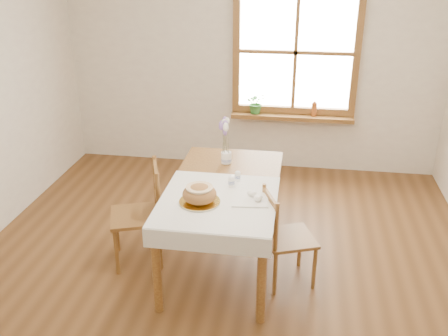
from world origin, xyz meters
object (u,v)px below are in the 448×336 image
Objects in this scene: bread_plate at (200,202)px; flower_vase at (226,158)px; dining_table at (224,194)px; chair_left at (136,214)px; chair_right at (289,237)px.

flower_vase is (0.08, 0.81, 0.03)m from bread_plate.
dining_table is 0.46m from flower_vase.
bread_plate is at bearing -95.96° from flower_vase.
chair_left is 0.95m from flower_vase.
chair_right is 0.80m from bread_plate.
dining_table is 1.75× the size of chair_left.
chair_left is 8.76× the size of flower_vase.
chair_left is at bearing 156.70° from bread_plate.
chair_right is at bearing 14.35° from bread_plate.
bread_plate is (-0.70, -0.18, 0.35)m from chair_right.
chair_left is 1.10× the size of chair_right.
chair_left reaches higher than chair_right.
chair_left reaches higher than dining_table.
chair_right is 7.95× the size of flower_vase.
dining_table is at bearing 49.75° from chair_right.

